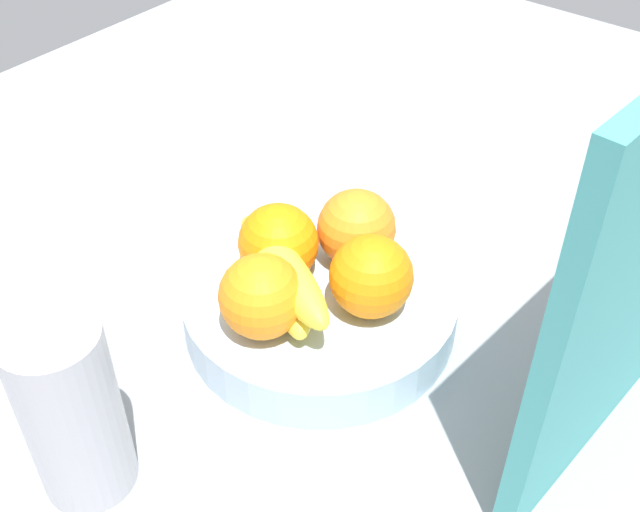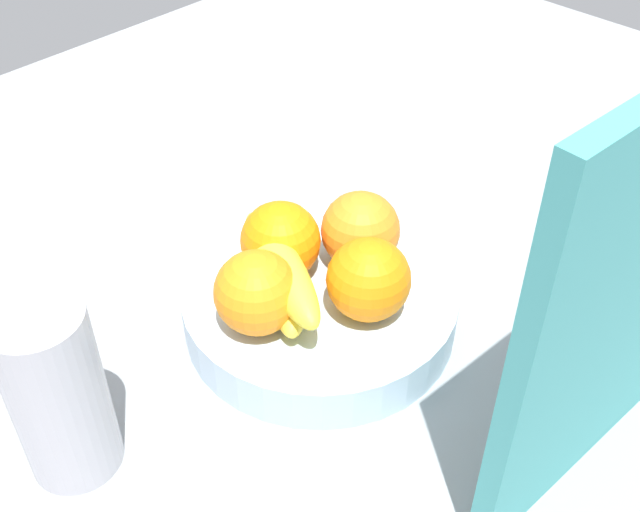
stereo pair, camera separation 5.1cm
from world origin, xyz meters
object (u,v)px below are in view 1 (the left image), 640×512
orange_front_right (278,243)px  orange_back_left (371,276)px  orange_front_left (356,228)px  orange_center (262,296)px  jar_lid (62,425)px  banana_bunch (285,270)px  fruit_bowl (320,305)px  thermos_tumbler (72,411)px

orange_front_right → orange_back_left: same height
orange_front_left → orange_center: size_ratio=1.00×
orange_front_left → jar_lid: size_ratio=1.27×
orange_front_left → orange_center: same height
orange_front_right → banana_bunch: (1.89, 2.39, -0.81)cm
orange_back_left → jar_lid: bearing=-29.7°
orange_center → orange_back_left: size_ratio=1.00×
fruit_bowl → thermos_tumbler: 26.89cm
orange_back_left → thermos_tumbler: size_ratio=0.46×
banana_bunch → thermos_tumbler: (23.10, -1.60, 0.69)cm
orange_back_left → banana_bunch: bearing=-63.9°
orange_center → fruit_bowl: bearing=175.0°
orange_front_right → orange_center: size_ratio=1.00×
orange_front_left → orange_back_left: (4.83, 5.29, 0.00)cm
orange_front_right → orange_back_left: 9.88cm
orange_center → orange_back_left: same height
orange_front_left → jar_lid: bearing=-16.9°
orange_center → thermos_tumbler: thermos_tumbler is taller
orange_center → banana_bunch: (-4.61, -1.31, -0.81)cm
thermos_tumbler → banana_bunch: bearing=176.0°
orange_front_left → jar_lid: orange_front_left is taller
orange_center → orange_front_left: bearing=176.7°
orange_front_right → banana_bunch: size_ratio=0.46×
banana_bunch → orange_front_right: bearing=-128.4°
thermos_tumbler → orange_back_left: bearing=161.5°
orange_back_left → jar_lid: (25.42, -14.49, -7.72)cm
fruit_bowl → jar_lid: size_ratio=4.38×
jar_lid → orange_front_left: bearing=163.1°
orange_back_left → thermos_tumbler: thermos_tumbler is taller
orange_front_right → thermos_tumbler: size_ratio=0.46×
fruit_bowl → banana_bunch: 6.45cm
fruit_bowl → orange_back_left: orange_back_left is taller
fruit_bowl → jar_lid: bearing=-20.3°
orange_front_left → orange_front_right: size_ratio=1.00×
fruit_bowl → thermos_tumbler: size_ratio=1.58×
orange_front_right → jar_lid: bearing=-11.3°
fruit_bowl → orange_front_right: (0.94, -4.36, 6.26)cm
banana_bunch → thermos_tumbler: size_ratio=1.01×
fruit_bowl → orange_back_left: bearing=98.1°
orange_front_right → orange_back_left: size_ratio=1.00×
fruit_bowl → orange_back_left: 8.29cm
orange_back_left → banana_bunch: size_ratio=0.46×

